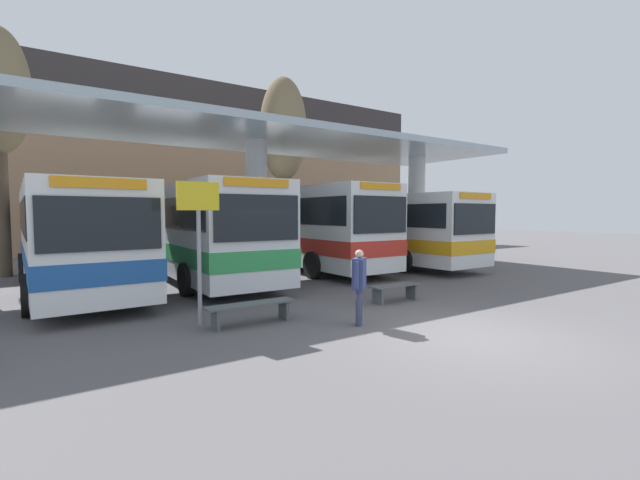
% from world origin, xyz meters
% --- Properties ---
extents(ground_plane, '(100.00, 100.00, 0.00)m').
position_xyz_m(ground_plane, '(0.00, 0.00, 0.00)').
color(ground_plane, '#565456').
extents(townhouse_backdrop, '(40.00, 0.58, 10.99)m').
position_xyz_m(townhouse_backdrop, '(0.00, 22.43, 6.36)').
color(townhouse_backdrop, '#9E7A5B').
rests_on(townhouse_backdrop, ground_plane).
extents(station_canopy, '(21.91, 6.24, 5.32)m').
position_xyz_m(station_canopy, '(0.00, 9.36, 4.60)').
color(station_canopy, silver).
rests_on(station_canopy, ground_plane).
extents(transit_bus_left_bay, '(3.04, 10.57, 3.14)m').
position_xyz_m(transit_bus_left_bay, '(-5.90, 9.94, 1.76)').
color(transit_bus_left_bay, white).
rests_on(transit_bus_left_bay, ground_plane).
extents(transit_bus_center_bay, '(3.01, 11.28, 3.31)m').
position_xyz_m(transit_bus_center_bay, '(-1.98, 10.47, 1.84)').
color(transit_bus_center_bay, silver).
rests_on(transit_bus_center_bay, ground_plane).
extents(transit_bus_right_bay, '(2.83, 11.65, 3.42)m').
position_xyz_m(transit_bus_right_bay, '(2.70, 11.34, 1.90)').
color(transit_bus_right_bay, white).
rests_on(transit_bus_right_bay, ground_plane).
extents(transit_bus_far_right_bay, '(2.92, 12.43, 3.16)m').
position_xyz_m(transit_bus_far_right_bay, '(6.56, 10.87, 1.77)').
color(transit_bus_far_right_bay, white).
rests_on(transit_bus_far_right_bay, ground_plane).
extents(waiting_bench_near_pillar, '(1.54, 0.44, 0.46)m').
position_xyz_m(waiting_bench_near_pillar, '(1.10, 3.15, 0.34)').
color(waiting_bench_near_pillar, '#4C5156').
rests_on(waiting_bench_near_pillar, ground_plane).
extents(waiting_bench_mid_platform, '(1.99, 0.44, 0.46)m').
position_xyz_m(waiting_bench_mid_platform, '(-3.13, 3.15, 0.35)').
color(waiting_bench_mid_platform, '#4C5156').
rests_on(waiting_bench_mid_platform, ground_plane).
extents(info_sign_platform, '(0.90, 0.09, 3.04)m').
position_xyz_m(info_sign_platform, '(-4.04, 3.74, 2.17)').
color(info_sign_platform, gray).
rests_on(info_sign_platform, ground_plane).
extents(pedestrian_waiting, '(0.51, 0.45, 1.62)m').
position_xyz_m(pedestrian_waiting, '(-1.28, 1.78, 0.99)').
color(pedestrian_waiting, '#333856').
rests_on(pedestrian_waiting, ground_plane).
extents(poplar_tree_behind_right, '(2.56, 2.56, 9.81)m').
position_xyz_m(poplar_tree_behind_right, '(4.66, 15.65, 6.90)').
color(poplar_tree_behind_right, '#473A2B').
rests_on(poplar_tree_behind_right, ground_plane).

